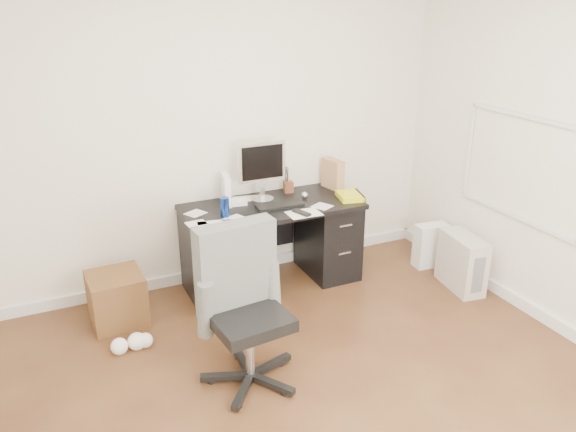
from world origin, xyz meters
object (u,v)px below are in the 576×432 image
Objects in this scene: desk at (272,242)px; pc_tower at (462,262)px; wicker_basket at (117,299)px; keyboard at (280,205)px; lcd_monitor at (262,171)px; office_chair at (249,311)px.

pc_tower is at bearing -27.27° from desk.
pc_tower is 2.90m from wicker_basket.
pc_tower is at bearing -24.10° from keyboard.
lcd_monitor is 1.55m from office_chair.
office_chair is 1.35m from wicker_basket.
wicker_basket is at bearing -176.76° from desk.
pc_tower is at bearing -13.58° from wicker_basket.
office_chair reaches higher than pc_tower.
desk is at bearing 120.88° from keyboard.
keyboard is 1.67m from pc_tower.
wicker_basket is (-1.32, -0.21, -0.81)m from lcd_monitor.
keyboard is at bearing 51.60° from office_chair.
wicker_basket is (-2.82, 0.68, -0.04)m from pc_tower.
lcd_monitor is at bearing 157.50° from pc_tower.
office_chair is (-0.71, -1.12, -0.22)m from keyboard.
lcd_monitor is 1.56m from wicker_basket.
lcd_monitor is at bearing 8.90° from wicker_basket.
keyboard is 0.83× the size of pc_tower.
lcd_monitor reaches higher than pc_tower.
desk is 1.39× the size of office_chair.
desk is 3.69× the size of wicker_basket.
wicker_basket is at bearing 115.35° from office_chair.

